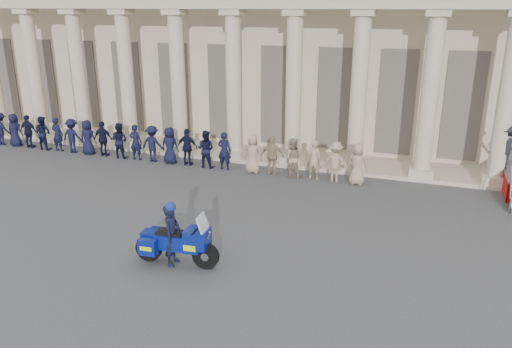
# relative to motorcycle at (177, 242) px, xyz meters

# --- Properties ---
(ground) EXTENTS (90.00, 90.00, 0.00)m
(ground) POSITION_rel_motorcycle_xyz_m (-0.79, 1.22, -0.64)
(ground) COLOR #3D3D3F
(ground) RESTS_ON ground
(building) EXTENTS (40.00, 12.50, 9.00)m
(building) POSITION_rel_motorcycle_xyz_m (-0.79, 15.96, 3.89)
(building) COLOR tan
(building) RESTS_ON ground
(officer_rank) EXTENTS (18.58, 0.60, 1.58)m
(officer_rank) POSITION_rel_motorcycle_xyz_m (-5.60, 7.78, 0.15)
(officer_rank) COLOR black
(officer_rank) RESTS_ON ground
(motorcycle) EXTENTS (2.30, 0.96, 1.47)m
(motorcycle) POSITION_rel_motorcycle_xyz_m (0.00, 0.00, 0.00)
(motorcycle) COLOR black
(motorcycle) RESTS_ON ground
(rider) EXTENTS (0.44, 0.63, 1.74)m
(rider) POSITION_rel_motorcycle_xyz_m (-0.13, -0.01, 0.23)
(rider) COLOR black
(rider) RESTS_ON ground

